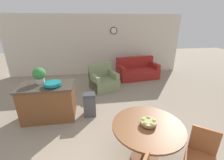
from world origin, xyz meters
TOP-DOWN VIEW (x-y plane):
  - wall_back at (0.00, 5.87)m, footprint 8.00×0.09m
  - dining_table at (0.56, 0.73)m, footprint 1.19×1.19m
  - dining_chair_near_right at (1.26, 0.28)m, footprint 0.59×0.59m
  - fruit_bowl at (0.56, 0.73)m, footprint 0.27×0.27m
  - kitchen_island at (-1.44, 2.37)m, footprint 1.32×0.77m
  - teal_bowl at (-1.25, 2.27)m, footprint 0.40×0.40m
  - potted_plant at (-1.60, 2.51)m, footprint 0.31×0.31m
  - trash_bin at (-0.41, 2.31)m, footprint 0.31×0.27m
  - couch at (1.72, 4.96)m, footprint 1.86×1.13m
  - armchair at (0.11, 4.00)m, footprint 1.14×1.12m

SIDE VIEW (x-z plane):
  - couch at x=1.72m, z-range -0.15..0.75m
  - armchair at x=0.11m, z-range -0.15..0.76m
  - trash_bin at x=-0.41m, z-range 0.00..0.63m
  - kitchen_island at x=-1.44m, z-range 0.00..0.93m
  - dining_chair_near_right at x=1.26m, z-range 0.05..0.94m
  - dining_table at x=0.56m, z-range 0.21..0.98m
  - fruit_bowl at x=0.56m, z-range 0.77..0.88m
  - teal_bowl at x=-1.25m, z-range 0.93..1.03m
  - potted_plant at x=-1.60m, z-range 0.94..1.35m
  - wall_back at x=0.00m, z-range 0.00..2.70m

